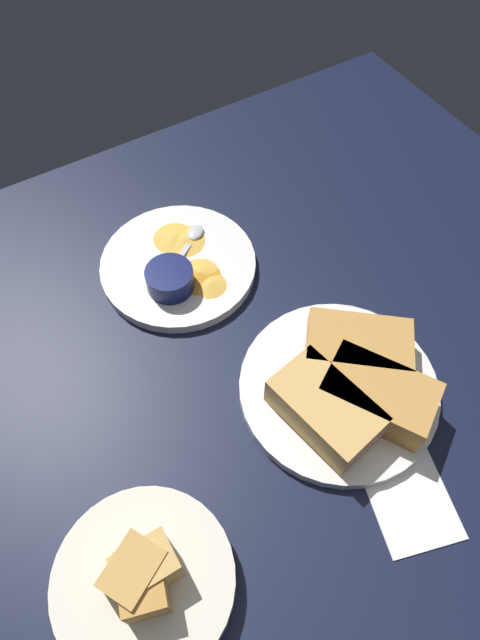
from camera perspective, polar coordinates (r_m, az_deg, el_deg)
ground_plane at (r=73.97cm, az=6.18°, el=-7.19°), size 110.00×110.00×3.00cm
plate_sandwich_main at (r=72.18cm, az=10.05°, el=-6.96°), size 25.25×25.25×1.60cm
sandwich_half_near at (r=67.19cm, az=8.75°, el=-8.97°), size 14.35×9.95×4.80cm
sandwich_half_far at (r=69.19cm, az=14.05°, el=-7.49°), size 15.06×13.22×4.80cm
sandwich_half_extra at (r=71.79cm, az=12.00°, el=-2.82°), size 14.08×14.89×4.80cm
ramekin_dark_sauce at (r=72.59cm, az=12.82°, el=-2.83°), size 7.89×7.89×3.50cm
spoon_by_dark_ramekin at (r=70.90cm, az=11.40°, el=-7.38°), size 7.21×8.71×0.80cm
plate_chips_companion at (r=82.41cm, az=-6.35°, el=5.62°), size 22.75×22.75×1.60cm
ramekin_light_gravy at (r=77.77cm, az=-7.23°, el=4.28°), size 6.70×6.70×3.32cm
spoon_by_gravy_ramekin at (r=84.12cm, az=-4.79°, el=8.45°), size 6.65×9.06×0.80cm
plantain_chip_scatter at (r=81.58cm, az=-5.06°, el=6.29°), size 17.25×9.98×0.60cm
bread_basket_rear at (r=63.61cm, az=-9.85°, el=-24.79°), size 19.02×19.02×7.79cm
paper_napkin_folded at (r=69.57cm, az=17.13°, el=-17.30°), size 13.07×11.71×0.40cm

